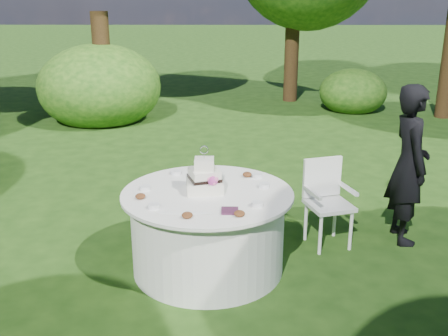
% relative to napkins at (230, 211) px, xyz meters
% --- Properties ---
extents(ground, '(80.00, 80.00, 0.00)m').
position_rel_napkins_xyz_m(ground, '(-0.20, 0.45, -0.78)').
color(ground, '#1C3D10').
rests_on(ground, ground).
extents(napkins, '(0.14, 0.14, 0.02)m').
position_rel_napkins_xyz_m(napkins, '(0.00, 0.00, 0.00)').
color(napkins, '#421C36').
rests_on(napkins, table).
extents(feather_plume, '(0.48, 0.07, 0.01)m').
position_rel_napkins_xyz_m(feather_plume, '(-0.36, -0.04, -0.00)').
color(feather_plume, white).
rests_on(feather_plume, table).
extents(guest, '(0.40, 0.61, 1.65)m').
position_rel_napkins_xyz_m(guest, '(1.82, 1.10, 0.04)').
color(guest, black).
rests_on(guest, ground).
extents(table, '(1.56, 1.56, 0.77)m').
position_rel_napkins_xyz_m(table, '(-0.20, 0.45, -0.39)').
color(table, white).
rests_on(table, ground).
extents(cake, '(0.36, 0.36, 0.43)m').
position_rel_napkins_xyz_m(cake, '(-0.23, 0.49, 0.10)').
color(cake, silver).
rests_on(cake, table).
extents(chair, '(0.52, 0.52, 0.89)m').
position_rel_napkins_xyz_m(chair, '(0.99, 1.02, -0.26)').
color(chair, silver).
rests_on(chair, ground).
extents(votives, '(1.19, 0.96, 0.04)m').
position_rel_napkins_xyz_m(votives, '(-0.19, 0.50, 0.01)').
color(votives, white).
rests_on(votives, table).
extents(petal_cups, '(1.04, 1.08, 0.05)m').
position_rel_napkins_xyz_m(petal_cups, '(-0.22, 0.23, 0.02)').
color(petal_cups, '#562D16').
rests_on(petal_cups, table).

